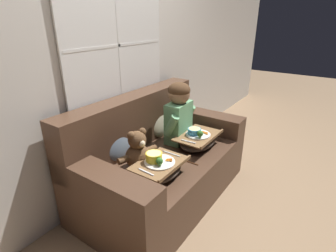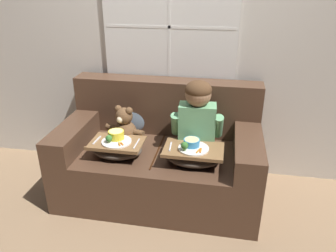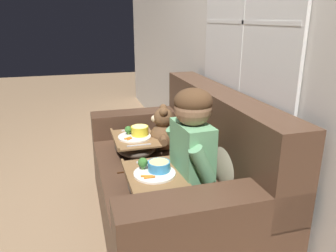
{
  "view_description": "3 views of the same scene",
  "coord_description": "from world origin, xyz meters",
  "px_view_note": "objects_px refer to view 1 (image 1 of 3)",
  "views": [
    {
      "loc": [
        -1.74,
        -1.24,
        1.64
      ],
      "look_at": [
        0.07,
        0.01,
        0.71
      ],
      "focal_mm": 28.0,
      "sensor_mm": 36.0,
      "label": 1
    },
    {
      "loc": [
        0.52,
        -2.41,
        1.81
      ],
      "look_at": [
        0.08,
        -0.02,
        0.68
      ],
      "focal_mm": 35.0,
      "sensor_mm": 36.0,
      "label": 2
    },
    {
      "loc": [
        1.94,
        -0.57,
        1.43
      ],
      "look_at": [
        0.03,
        -0.02,
        0.76
      ],
      "focal_mm": 35.0,
      "sensor_mm": 36.0,
      "label": 3
    }
  ],
  "objects_px": {
    "throw_pillow_behind_teddy": "(117,142)",
    "lap_tray_child": "(198,140)",
    "throw_pillow_behind_child": "(159,120)",
    "child_figure": "(179,110)",
    "lap_tray_teddy": "(159,168)",
    "teddy_bear": "(138,152)",
    "couch": "(159,162)"
  },
  "relations": [
    {
      "from": "throw_pillow_behind_teddy",
      "to": "lap_tray_child",
      "type": "height_order",
      "value": "throw_pillow_behind_teddy"
    },
    {
      "from": "throw_pillow_behind_child",
      "to": "lap_tray_child",
      "type": "height_order",
      "value": "throw_pillow_behind_child"
    },
    {
      "from": "throw_pillow_behind_child",
      "to": "child_figure",
      "type": "distance_m",
      "value": 0.29
    },
    {
      "from": "throw_pillow_behind_teddy",
      "to": "lap_tray_teddy",
      "type": "bearing_deg",
      "value": -90.2
    },
    {
      "from": "child_figure",
      "to": "teddy_bear",
      "type": "height_order",
      "value": "child_figure"
    },
    {
      "from": "child_figure",
      "to": "lap_tray_child",
      "type": "xyz_separation_m",
      "value": [
        -0.0,
        -0.22,
        -0.26
      ]
    },
    {
      "from": "child_figure",
      "to": "lap_tray_teddy",
      "type": "distance_m",
      "value": 0.71
    },
    {
      "from": "teddy_bear",
      "to": "lap_tray_child",
      "type": "bearing_deg",
      "value": -19.24
    },
    {
      "from": "couch",
      "to": "lap_tray_child",
      "type": "xyz_separation_m",
      "value": [
        0.31,
        -0.25,
        0.18
      ]
    },
    {
      "from": "throw_pillow_behind_teddy",
      "to": "lap_tray_child",
      "type": "distance_m",
      "value": 0.78
    },
    {
      "from": "throw_pillow_behind_child",
      "to": "teddy_bear",
      "type": "bearing_deg",
      "value": -158.92
    },
    {
      "from": "child_figure",
      "to": "lap_tray_child",
      "type": "relative_size",
      "value": 1.29
    },
    {
      "from": "teddy_bear",
      "to": "lap_tray_teddy",
      "type": "bearing_deg",
      "value": -90.1
    },
    {
      "from": "throw_pillow_behind_teddy",
      "to": "child_figure",
      "type": "distance_m",
      "value": 0.69
    },
    {
      "from": "couch",
      "to": "child_figure",
      "type": "bearing_deg",
      "value": -4.35
    },
    {
      "from": "couch",
      "to": "lap_tray_teddy",
      "type": "distance_m",
      "value": 0.44
    },
    {
      "from": "child_figure",
      "to": "teddy_bear",
      "type": "bearing_deg",
      "value": -179.67
    },
    {
      "from": "couch",
      "to": "throw_pillow_behind_child",
      "type": "relative_size",
      "value": 4.56
    },
    {
      "from": "teddy_bear",
      "to": "lap_tray_teddy",
      "type": "distance_m",
      "value": 0.23
    },
    {
      "from": "throw_pillow_behind_child",
      "to": "throw_pillow_behind_teddy",
      "type": "xyz_separation_m",
      "value": [
        -0.63,
        0.0,
        0.0
      ]
    },
    {
      "from": "couch",
      "to": "child_figure",
      "type": "distance_m",
      "value": 0.54
    },
    {
      "from": "throw_pillow_behind_teddy",
      "to": "child_figure",
      "type": "bearing_deg",
      "value": -20.83
    },
    {
      "from": "child_figure",
      "to": "lap_tray_teddy",
      "type": "bearing_deg",
      "value": -160.68
    },
    {
      "from": "couch",
      "to": "child_figure",
      "type": "height_order",
      "value": "child_figure"
    },
    {
      "from": "lap_tray_child",
      "to": "lap_tray_teddy",
      "type": "distance_m",
      "value": 0.63
    },
    {
      "from": "throw_pillow_behind_child",
      "to": "child_figure",
      "type": "relative_size",
      "value": 0.61
    },
    {
      "from": "throw_pillow_behind_child",
      "to": "couch",
      "type": "bearing_deg",
      "value": -145.59
    },
    {
      "from": "couch",
      "to": "throw_pillow_behind_teddy",
      "type": "xyz_separation_m",
      "value": [
        -0.31,
        0.21,
        0.28
      ]
    },
    {
      "from": "child_figure",
      "to": "lap_tray_child",
      "type": "distance_m",
      "value": 0.34
    },
    {
      "from": "lap_tray_child",
      "to": "teddy_bear",
      "type": "bearing_deg",
      "value": 160.76
    },
    {
      "from": "couch",
      "to": "teddy_bear",
      "type": "height_order",
      "value": "couch"
    },
    {
      "from": "couch",
      "to": "throw_pillow_behind_teddy",
      "type": "bearing_deg",
      "value": 145.59
    }
  ]
}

